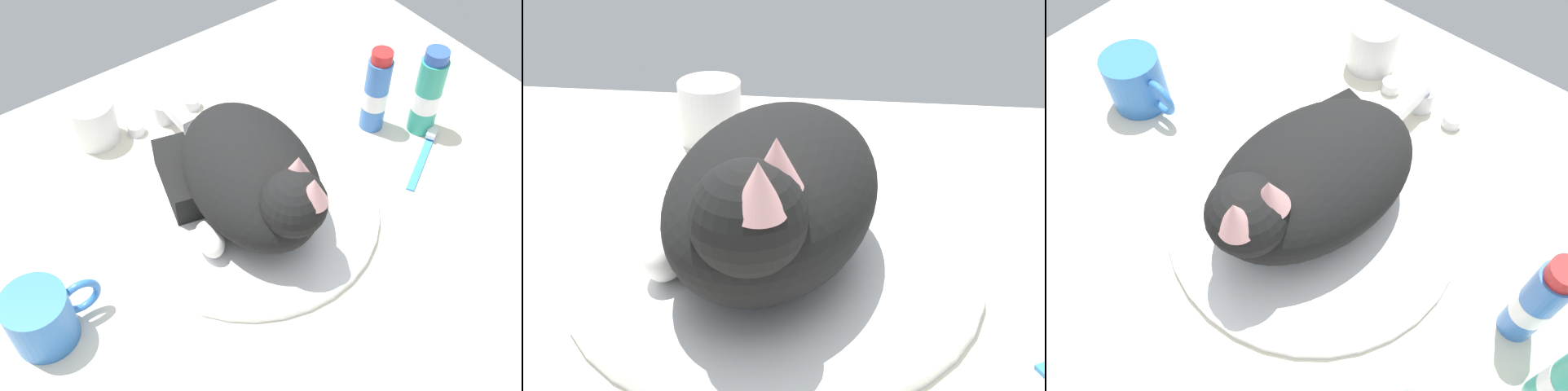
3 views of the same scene
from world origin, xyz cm
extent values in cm
cube|color=silver|center=(0.00, 0.00, -1.50)|extent=(110.00, 82.50, 3.00)
cylinder|color=white|center=(0.00, 0.00, 0.57)|extent=(36.80, 36.80, 1.14)
cylinder|color=silver|center=(0.00, 24.21, 1.81)|extent=(3.60, 3.60, 3.61)
cube|color=silver|center=(0.00, 20.14, 4.61)|extent=(2.00, 8.14, 2.00)
cylinder|color=silver|center=(-5.28, 24.21, 0.90)|extent=(2.80, 2.80, 1.80)
cylinder|color=silver|center=(5.28, 24.21, 0.90)|extent=(2.80, 2.80, 1.80)
ellipsoid|color=black|center=(0.00, 0.00, 7.94)|extent=(21.77, 29.15, 13.59)
sphere|color=black|center=(-0.61, -9.97, 11.67)|extent=(10.23, 10.23, 8.74)
ellipsoid|color=white|center=(-0.28, -8.25, 9.63)|extent=(5.79, 6.49, 4.81)
cone|color=#DB9E9E|center=(1.27, -8.32, 15.39)|extent=(4.60, 4.60, 3.93)
cone|color=#DB9E9E|center=(0.52, -12.19, 15.39)|extent=(4.60, 4.60, 3.93)
cube|color=black|center=(-6.19, 8.58, 3.63)|extent=(8.22, 13.80, 4.98)
ellipsoid|color=white|center=(-8.85, -3.01, 3.38)|extent=(4.59, 6.18, 4.49)
cylinder|color=#3372C6|center=(-32.03, -1.37, 4.05)|extent=(8.08, 8.08, 8.10)
torus|color=#3372C6|center=(-26.79, -1.37, 4.05)|extent=(5.53, 1.00, 5.53)
cylinder|color=white|center=(-11.00, 26.87, 3.70)|extent=(7.44, 7.44, 7.39)
cylinder|color=#3870C6|center=(26.40, 3.32, 6.36)|extent=(3.87, 3.87, 12.73)
cylinder|color=white|center=(26.40, 3.32, 5.73)|extent=(3.95, 3.95, 3.18)
cylinder|color=red|center=(26.40, 3.32, 13.63)|extent=(3.29, 3.29, 1.80)
cylinder|color=teal|center=(32.35, -1.88, 6.68)|extent=(4.25, 4.25, 13.35)
cylinder|color=white|center=(32.35, -1.88, 6.01)|extent=(4.33, 4.33, 3.34)
cylinder|color=#2D51AD|center=(32.35, -1.88, 14.25)|extent=(3.61, 3.61, 1.80)
cube|color=#388CD8|center=(27.13, -7.48, 0.40)|extent=(12.21, 7.67, 0.80)
cube|color=white|center=(31.98, -4.71, 1.20)|extent=(2.62, 2.34, 0.80)
camera|label=1|loc=(-33.97, -48.82, 72.34)|focal=44.57mm
camera|label=2|loc=(7.23, -56.82, 40.27)|focal=53.53mm
camera|label=3|loc=(21.31, -26.38, 55.80)|focal=35.29mm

